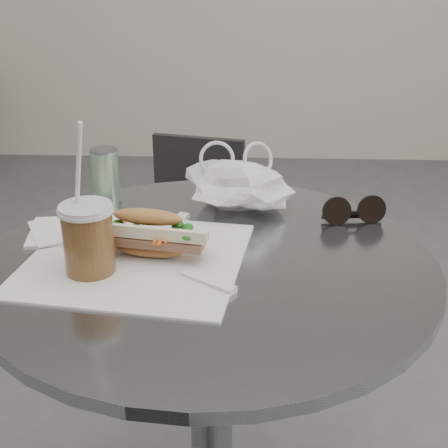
{
  "coord_description": "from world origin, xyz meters",
  "views": [
    {
      "loc": [
        0.06,
        -0.73,
        1.22
      ],
      "look_at": [
        0.02,
        0.23,
        0.79
      ],
      "focal_mm": 50.0,
      "sensor_mm": 36.0,
      "label": 1
    }
  ],
  "objects_px": {
    "chair_far": "(187,269)",
    "banh_mi": "(148,234)",
    "cafe_table": "(211,389)",
    "sunglasses": "(354,212)",
    "iced_coffee": "(88,238)",
    "drink_can": "(106,175)"
  },
  "relations": [
    {
      "from": "cafe_table",
      "to": "chair_far",
      "type": "bearing_deg",
      "value": 99.04
    },
    {
      "from": "iced_coffee",
      "to": "sunglasses",
      "type": "xyz_separation_m",
      "value": [
        0.45,
        0.22,
        -0.04
      ]
    },
    {
      "from": "chair_far",
      "to": "drink_can",
      "type": "relative_size",
      "value": 6.32
    },
    {
      "from": "chair_far",
      "to": "sunglasses",
      "type": "height_order",
      "value": "sunglasses"
    },
    {
      "from": "cafe_table",
      "to": "chair_far",
      "type": "height_order",
      "value": "cafe_table"
    },
    {
      "from": "chair_far",
      "to": "banh_mi",
      "type": "xyz_separation_m",
      "value": [
        0.02,
        -0.75,
        0.47
      ]
    },
    {
      "from": "banh_mi",
      "to": "iced_coffee",
      "type": "xyz_separation_m",
      "value": [
        -0.08,
        -0.06,
        0.02
      ]
    },
    {
      "from": "iced_coffee",
      "to": "drink_can",
      "type": "relative_size",
      "value": 2.3
    },
    {
      "from": "banh_mi",
      "to": "iced_coffee",
      "type": "height_order",
      "value": "iced_coffee"
    },
    {
      "from": "sunglasses",
      "to": "drink_can",
      "type": "relative_size",
      "value": 1.13
    },
    {
      "from": "cafe_table",
      "to": "iced_coffee",
      "type": "bearing_deg",
      "value": -162.52
    },
    {
      "from": "cafe_table",
      "to": "banh_mi",
      "type": "bearing_deg",
      "value": 179.09
    },
    {
      "from": "banh_mi",
      "to": "iced_coffee",
      "type": "relative_size",
      "value": 1.0
    },
    {
      "from": "chair_far",
      "to": "sunglasses",
      "type": "relative_size",
      "value": 5.6
    },
    {
      "from": "cafe_table",
      "to": "chair_far",
      "type": "relative_size",
      "value": 1.1
    },
    {
      "from": "chair_far",
      "to": "drink_can",
      "type": "bearing_deg",
      "value": 91.14
    },
    {
      "from": "chair_far",
      "to": "banh_mi",
      "type": "bearing_deg",
      "value": 104.32
    },
    {
      "from": "cafe_table",
      "to": "drink_can",
      "type": "distance_m",
      "value": 0.47
    },
    {
      "from": "banh_mi",
      "to": "cafe_table",
      "type": "bearing_deg",
      "value": 9.21
    },
    {
      "from": "chair_far",
      "to": "cafe_table",
      "type": "bearing_deg",
      "value": 111.99
    },
    {
      "from": "sunglasses",
      "to": "drink_can",
      "type": "distance_m",
      "value": 0.5
    },
    {
      "from": "drink_can",
      "to": "banh_mi",
      "type": "bearing_deg",
      "value": -63.41
    }
  ]
}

